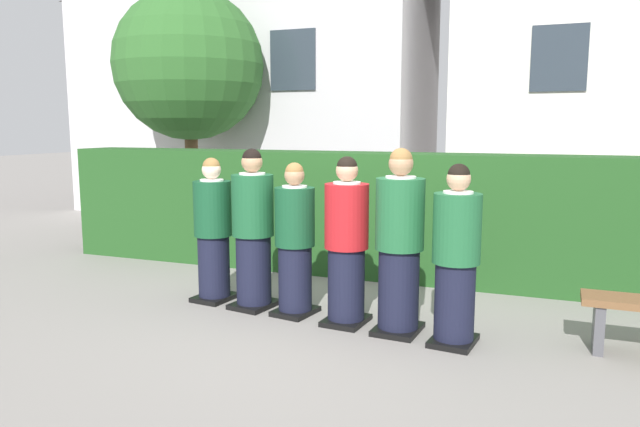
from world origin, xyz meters
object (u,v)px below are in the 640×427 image
object	(u,v)px
student_in_red_blazer	(346,245)
student_front_row_4	(399,246)
student_front_row_1	(253,233)
student_front_row_5	(456,260)
student_front_row_0	(213,233)
student_front_row_2	(295,243)

from	to	relation	value
student_in_red_blazer	student_front_row_4	size ratio (longest dim) A/B	0.95
student_front_row_1	student_front_row_4	bearing A→B (deg)	-7.43
student_front_row_5	student_front_row_0	bearing A→B (deg)	171.37
student_front_row_4	student_front_row_5	xyz separation A→B (m)	(0.52, -0.12, -0.06)
student_front_row_0	student_front_row_1	world-z (taller)	student_front_row_1
student_front_row_5	student_front_row_1	bearing A→B (deg)	171.22
student_front_row_5	student_front_row_4	bearing A→B (deg)	167.20
student_front_row_1	student_in_red_blazer	bearing A→B (deg)	-7.83
student_front_row_2	student_front_row_1	bearing A→B (deg)	173.07
student_front_row_2	student_in_red_blazer	size ratio (longest dim) A/B	0.95
student_front_row_2	student_in_red_blazer	xyz separation A→B (m)	(0.57, -0.09, 0.04)
student_front_row_2	student_front_row_5	bearing A→B (deg)	-9.34
student_front_row_4	student_front_row_5	bearing A→B (deg)	-12.80
student_front_row_1	student_front_row_5	xyz separation A→B (m)	(2.12, -0.33, -0.04)
student_front_row_1	student_front_row_4	xyz separation A→B (m)	(1.59, -0.21, 0.02)
student_front_row_0	student_front_row_1	distance (m)	0.53
student_front_row_0	student_front_row_2	xyz separation A→B (m)	(1.02, -0.13, -0.01)
student_front_row_0	student_front_row_1	size ratio (longest dim) A/B	0.94
student_front_row_0	student_front_row_2	size ratio (longest dim) A/B	1.01
student_front_row_0	student_front_row_1	xyz separation A→B (m)	(0.52, -0.07, 0.05)
student_front_row_4	student_front_row_2	bearing A→B (deg)	172.35
student_front_row_4	student_front_row_5	size ratio (longest dim) A/B	1.08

